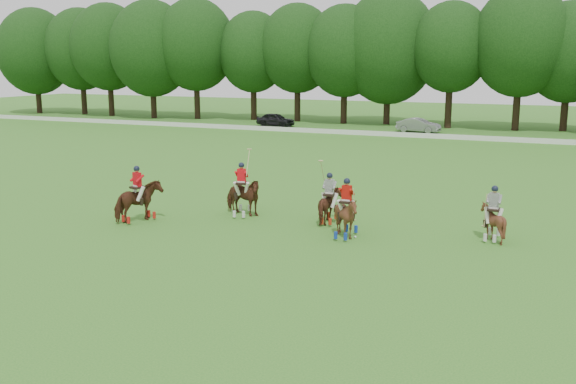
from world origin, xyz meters
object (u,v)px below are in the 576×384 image
at_px(polo_red_b, 242,196).
at_px(polo_stripe_b, 493,221).
at_px(car_mid, 418,125).
at_px(polo_red_a, 138,201).
at_px(car_left, 275,120).
at_px(polo_stripe_a, 329,205).
at_px(polo_ball, 355,237).
at_px(polo_red_c, 346,216).

relative_size(polo_red_b, polo_stripe_b, 1.37).
relative_size(car_mid, polo_red_a, 1.72).
relative_size(car_left, polo_stripe_a, 1.53).
height_order(polo_stripe_a, polo_stripe_b, polo_stripe_a).
height_order(polo_stripe_b, polo_ball, polo_stripe_b).
height_order(car_mid, polo_ball, car_mid).
bearing_deg(car_mid, polo_red_a, -179.13).
relative_size(car_left, polo_stripe_b, 1.95).
height_order(polo_stripe_a, polo_ball, polo_stripe_a).
bearing_deg(polo_stripe_a, car_left, 117.71).
relative_size(car_left, polo_red_b, 1.42).
bearing_deg(polo_stripe_b, polo_ball, -159.92).
bearing_deg(polo_red_c, car_mid, 98.20).
xyz_separation_m(polo_red_a, polo_red_b, (3.57, 2.77, -0.02)).
xyz_separation_m(car_mid, polo_red_c, (5.67, -39.33, 0.17)).
relative_size(car_mid, polo_red_c, 1.77).
distance_m(polo_stripe_a, polo_ball, 2.61).
xyz_separation_m(polo_red_c, polo_stripe_b, (5.30, 1.88, -0.10)).
bearing_deg(polo_red_c, polo_red_b, 163.35).
relative_size(polo_red_b, polo_stripe_a, 1.08).
relative_size(car_mid, polo_stripe_a, 1.54).
bearing_deg(car_mid, polo_ball, -165.66).
height_order(polo_red_a, polo_stripe_a, polo_stripe_a).
height_order(car_left, polo_ball, car_left).
bearing_deg(car_left, polo_ball, -143.64).
bearing_deg(car_left, polo_red_b, -149.76).
bearing_deg(polo_red_a, car_mid, 85.26).
xyz_separation_m(polo_red_c, polo_ball, (0.36, 0.08, -0.82)).
relative_size(polo_red_b, polo_red_c, 1.25).
bearing_deg(polo_stripe_b, polo_red_c, -160.45).
bearing_deg(polo_stripe_b, polo_red_b, -178.65).
relative_size(car_mid, polo_ball, 46.72).
height_order(polo_red_c, polo_stripe_a, polo_stripe_a).
distance_m(polo_red_a, polo_stripe_b, 14.64).
distance_m(car_left, polo_stripe_a, 42.30).
relative_size(polo_red_a, polo_ball, 27.11).
distance_m(polo_red_a, polo_red_b, 4.52).
relative_size(polo_red_a, polo_stripe_a, 0.89).
xyz_separation_m(car_left, polo_ball, (21.42, -39.25, -0.67)).
bearing_deg(polo_stripe_a, polo_stripe_b, 0.07).
bearing_deg(polo_red_a, polo_red_c, 7.18).
height_order(polo_red_a, polo_stripe_b, polo_red_a).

